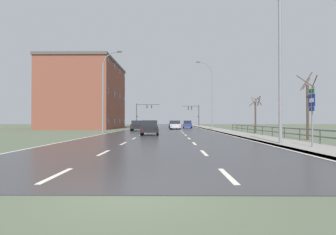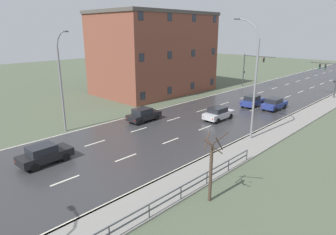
{
  "view_description": "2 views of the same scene",
  "coord_description": "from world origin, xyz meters",
  "views": [
    {
      "loc": [
        0.79,
        -5.63,
        1.51
      ],
      "look_at": [
        0.06,
        67.21,
        2.39
      ],
      "focal_mm": 29.92,
      "sensor_mm": 36.0,
      "label": 1
    },
    {
      "loc": [
        20.52,
        15.29,
        10.24
      ],
      "look_at": [
        0.0,
        36.44,
        1.43
      ],
      "focal_mm": 31.48,
      "sensor_mm": 36.0,
      "label": 2
    }
  ],
  "objects": [
    {
      "name": "car_mid_centre",
      "position": [
        4.24,
        52.35,
        0.8
      ],
      "size": [
        1.97,
        4.17,
        1.57
      ],
      "rotation": [
        0.0,
        0.0,
        -0.04
      ],
      "color": "navy",
      "rests_on": "ground"
    },
    {
      "name": "car_distant",
      "position": [
        1.62,
        43.28,
        0.8
      ],
      "size": [
        1.9,
        4.13,
        1.57
      ],
      "rotation": [
        0.0,
        0.0,
        -0.02
      ],
      "color": "#B7B7BC",
      "rests_on": "ground"
    },
    {
      "name": "car_far_right",
      "position": [
        -4.3,
        36.81,
        0.8
      ],
      "size": [
        1.93,
        4.15,
        1.57
      ],
      "rotation": [
        0.0,
        0.0,
        0.03
      ],
      "color": "black",
      "rests_on": "ground"
    },
    {
      "name": "road_asphalt_strip",
      "position": [
        0.0,
        60.0,
        0.01
      ],
      "size": [
        14.0,
        120.0,
        0.03
      ],
      "color": "#303033",
      "rests_on": "ground"
    },
    {
      "name": "traffic_signal_right",
      "position": [
        6.87,
        65.25,
        3.77
      ],
      "size": [
        4.19,
        0.36,
        5.51
      ],
      "color": "#38383A",
      "rests_on": "ground"
    },
    {
      "name": "brick_building",
      "position": [
        -16.09,
        49.68,
        6.52
      ],
      "size": [
        12.69,
        19.01,
        13.02
      ],
      "color": "brown",
      "rests_on": "ground"
    },
    {
      "name": "street_lamp_midground",
      "position": [
        7.43,
        40.15,
        5.5
      ],
      "size": [
        2.71,
        0.24,
        11.27
      ],
      "color": "slate",
      "rests_on": "ground"
    },
    {
      "name": "sidewalk_right",
      "position": [
        8.43,
        60.0,
        0.06
      ],
      "size": [
        3.0,
        120.0,
        0.12
      ],
      "color": "gray",
      "rests_on": "ground"
    },
    {
      "name": "highway_sign",
      "position": [
        8.39,
        9.48,
        2.1
      ],
      "size": [
        0.09,
        0.68,
        3.27
      ],
      "color": "slate",
      "rests_on": "ground"
    },
    {
      "name": "street_lamp_foreground",
      "position": [
        7.4,
        11.8,
        5.26
      ],
      "size": [
        2.88,
        0.24,
        10.83
      ],
      "color": "slate",
      "rests_on": "ground"
    },
    {
      "name": "guardrail",
      "position": [
        9.85,
        20.77,
        0.71
      ],
      "size": [
        0.07,
        29.41,
        1.0
      ],
      "color": "#515459",
      "rests_on": "ground"
    },
    {
      "name": "car_near_right",
      "position": [
        1.34,
        51.83,
        0.8
      ],
      "size": [
        2.01,
        4.19,
        1.57
      ],
      "rotation": [
        0.0,
        0.0,
        0.05
      ],
      "color": "navy",
      "rests_on": "ground"
    },
    {
      "name": "car_near_left",
      "position": [
        -1.43,
        23.87,
        0.8
      ],
      "size": [
        1.99,
        4.18,
        1.57
      ],
      "rotation": [
        0.0,
        0.0,
        0.05
      ],
      "color": "black",
      "rests_on": "ground"
    },
    {
      "name": "street_lamp_left_bank",
      "position": [
        -7.45,
        28.81,
        4.99
      ],
      "size": [
        2.41,
        0.24,
        10.18
      ],
      "color": "slate",
      "rests_on": "ground"
    },
    {
      "name": "bare_tree_near",
      "position": [
        11.65,
        16.62,
        2.53
      ],
      "size": [
        1.5,
        1.59,
        5.46
      ],
      "color": "#423328",
      "rests_on": "ground"
    },
    {
      "name": "ground_plane",
      "position": [
        0.0,
        48.0,
        -0.06
      ],
      "size": [
        160.0,
        160.0,
        0.12
      ],
      "color": "#4C5642"
    },
    {
      "name": "traffic_signal_left",
      "position": [
        -6.37,
        64.98,
        4.13
      ],
      "size": [
        5.98,
        0.36,
        5.91
      ],
      "color": "#38383A",
      "rests_on": "ground"
    },
    {
      "name": "bare_tree_mid",
      "position": [
        11.18,
        28.68,
        2.27
      ],
      "size": [
        1.36,
        1.68,
        4.63
      ],
      "color": "#423328",
      "rests_on": "ground"
    }
  ]
}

